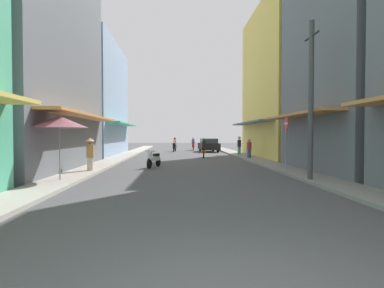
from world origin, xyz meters
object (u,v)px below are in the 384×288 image
(motorbike_red, at_px, (193,144))
(utility_pole, at_px, (311,100))
(motorbike_orange, at_px, (204,149))
(pedestrian_midway, at_px, (249,149))
(motorbike_white, at_px, (154,159))
(pedestrian_far, at_px, (90,153))
(vendor_umbrella, at_px, (59,122))
(parked_car, at_px, (209,145))
(street_sign_no_entry, at_px, (286,137))
(pedestrian_foreground, at_px, (239,145))
(motorbike_black, at_px, (175,145))

(motorbike_red, height_order, utility_pole, utility_pole)
(motorbike_orange, distance_m, pedestrian_midway, 3.76)
(motorbike_white, height_order, pedestrian_far, pedestrian_far)
(vendor_umbrella, bearing_deg, parked_car, 70.60)
(street_sign_no_entry, bearing_deg, vendor_umbrella, -167.07)
(motorbike_red, relative_size, motorbike_white, 1.04)
(motorbike_orange, xyz_separation_m, pedestrian_midway, (3.25, -1.88, 0.07))
(pedestrian_foreground, bearing_deg, utility_pole, -91.75)
(utility_pole, bearing_deg, motorbike_black, 102.92)
(motorbike_white, relative_size, street_sign_no_entry, 0.66)
(motorbike_red, height_order, pedestrian_midway, motorbike_red)
(motorbike_orange, bearing_deg, parked_car, 81.84)
(pedestrian_foreground, distance_m, street_sign_no_entry, 14.32)
(motorbike_orange, bearing_deg, utility_pole, -77.60)
(motorbike_white, xyz_separation_m, street_sign_no_entry, (6.34, -3.41, 1.21))
(pedestrian_far, height_order, vendor_umbrella, vendor_umbrella)
(pedestrian_midway, bearing_deg, pedestrian_far, -139.51)
(motorbike_white, distance_m, parked_car, 17.66)
(parked_car, relative_size, pedestrian_foreground, 2.47)
(motorbike_black, bearing_deg, street_sign_no_entry, -75.86)
(motorbike_orange, bearing_deg, motorbike_black, 103.64)
(motorbike_white, xyz_separation_m, pedestrian_midway, (6.71, 5.79, 0.27))
(parked_car, height_order, pedestrian_foreground, pedestrian_foreground)
(motorbike_black, relative_size, street_sign_no_entry, 0.68)
(motorbike_red, xyz_separation_m, pedestrian_midway, (3.43, -14.82, 0.07))
(motorbike_white, bearing_deg, motorbike_red, 80.95)
(motorbike_orange, height_order, motorbike_white, motorbike_orange)
(motorbike_orange, relative_size, pedestrian_midway, 1.16)
(motorbike_black, height_order, motorbike_white, motorbike_black)
(parked_car, xyz_separation_m, utility_pole, (1.65, -22.89, 2.43))
(parked_car, bearing_deg, street_sign_no_entry, -85.67)
(parked_car, height_order, pedestrian_midway, pedestrian_midway)
(motorbike_red, height_order, street_sign_no_entry, street_sign_no_entry)
(motorbike_orange, distance_m, pedestrian_foreground, 4.76)
(motorbike_white, bearing_deg, vendor_umbrella, -119.47)
(parked_car, height_order, street_sign_no_entry, street_sign_no_entry)
(vendor_umbrella, bearing_deg, utility_pole, -1.85)
(vendor_umbrella, bearing_deg, motorbike_white, 60.53)
(pedestrian_foreground, bearing_deg, pedestrian_far, -126.50)
(pedestrian_far, relative_size, street_sign_no_entry, 0.63)
(pedestrian_foreground, relative_size, pedestrian_far, 1.02)
(motorbike_red, bearing_deg, parked_car, -67.30)
(pedestrian_far, bearing_deg, utility_pole, -20.69)
(motorbike_white, bearing_deg, parked_car, 74.24)
(parked_car, distance_m, street_sign_no_entry, 20.48)
(pedestrian_far, height_order, street_sign_no_entry, street_sign_no_entry)
(pedestrian_far, bearing_deg, motorbike_black, 78.81)
(motorbike_black, xyz_separation_m, parked_car, (3.72, -0.51, 0.04))
(motorbike_orange, height_order, parked_car, motorbike_orange)
(motorbike_orange, relative_size, pedestrian_foreground, 1.05)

